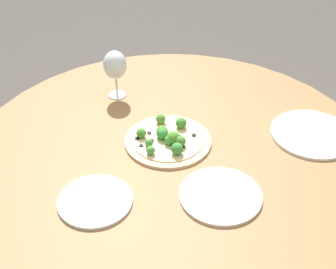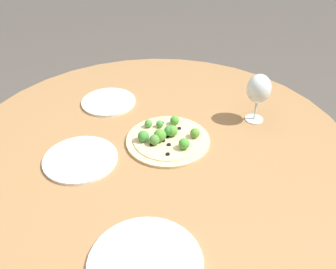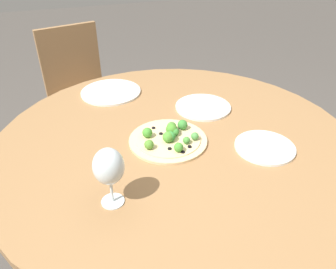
# 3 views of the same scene
# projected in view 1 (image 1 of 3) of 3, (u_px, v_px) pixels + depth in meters

# --- Properties ---
(dining_table) EXTENTS (1.35, 1.35, 0.73)m
(dining_table) POSITION_uv_depth(u_px,v_px,m) (172.00, 163.00, 1.54)
(dining_table) COLOR olive
(dining_table) RESTS_ON ground_plane
(pizza) EXTENTS (0.29, 0.29, 0.06)m
(pizza) POSITION_uv_depth(u_px,v_px,m) (168.00, 139.00, 1.53)
(pizza) COLOR #DBBC89
(pizza) RESTS_ON dining_table
(wine_glass) EXTENTS (0.09, 0.09, 0.18)m
(wine_glass) POSITION_uv_depth(u_px,v_px,m) (115.00, 66.00, 1.70)
(wine_glass) COLOR silver
(wine_glass) RESTS_ON dining_table
(plate_near) EXTENTS (0.21, 0.21, 0.01)m
(plate_near) POSITION_uv_depth(u_px,v_px,m) (95.00, 201.00, 1.32)
(plate_near) COLOR silver
(plate_near) RESTS_ON dining_table
(plate_far) EXTENTS (0.28, 0.28, 0.01)m
(plate_far) POSITION_uv_depth(u_px,v_px,m) (312.00, 134.00, 1.57)
(plate_far) COLOR silver
(plate_far) RESTS_ON dining_table
(plate_side) EXTENTS (0.24, 0.24, 0.01)m
(plate_side) POSITION_uv_depth(u_px,v_px,m) (221.00, 195.00, 1.33)
(plate_side) COLOR silver
(plate_side) RESTS_ON dining_table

